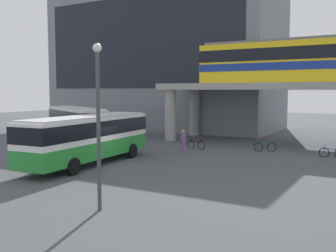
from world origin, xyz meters
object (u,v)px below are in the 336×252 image
object	(u,v)px
station_building	(164,54)
pedestrian_walking_across	(183,142)
bicycle_green	(265,147)
bus_secondary	(76,120)
bus_main	(88,134)
train	(332,59)
bicycle_blue	(332,153)
bicycle_black	(196,145)

from	to	relation	value
station_building	pedestrian_walking_across	distance (m)	23.72
bicycle_green	pedestrian_walking_across	xyz separation A→B (m)	(-5.38, -3.83, 0.51)
bus_secondary	bicycle_green	distance (m)	18.66
station_building	bus_main	distance (m)	28.42
train	bus_secondary	world-z (taller)	train
bus_secondary	bicycle_blue	xyz separation A→B (m)	(23.56, 1.30, -1.63)
bus_main	bicycle_black	xyz separation A→B (m)	(3.08, 9.84, -1.63)
station_building	bicycle_green	world-z (taller)	station_building
bus_secondary	bicycle_blue	world-z (taller)	bus_secondary
train	bus_secondary	xyz separation A→B (m)	(-22.59, -6.84, -5.52)
train	bicycle_green	bearing A→B (deg)	-128.93
bus_main	bus_secondary	bearing A→B (deg)	136.30
bus_secondary	pedestrian_walking_across	size ratio (longest dim) A/B	5.95
station_building	bicycle_blue	size ratio (longest dim) A/B	16.49
bus_main	train	bearing A→B (deg)	52.69
train	bus_main	world-z (taller)	train
train	bus_secondary	bearing A→B (deg)	-163.16
station_building	bicycle_black	distance (m)	22.23
bus_main	bicycle_green	distance (m)	14.27
bicycle_green	bicycle_blue	world-z (taller)	same
bicycle_blue	station_building	bearing A→B (deg)	147.21
bicycle_green	bicycle_blue	size ratio (longest dim) A/B	0.95
station_building	bicycle_green	distance (m)	24.72
bus_secondary	bicycle_black	size ratio (longest dim) A/B	6.13
train	bus_main	distance (m)	21.40
bicycle_green	bus_main	bearing A→B (deg)	-126.56
station_building	pedestrian_walking_across	world-z (taller)	station_building
bus_secondary	bicycle_black	distance (m)	13.24
station_building	train	distance (m)	23.95
station_building	bus_main	world-z (taller)	station_building
bus_secondary	station_building	bearing A→B (deg)	87.86
bicycle_black	station_building	bearing A→B (deg)	128.32
bus_secondary	pedestrian_walking_across	bearing A→B (deg)	-8.91
bus_secondary	bus_main	bearing A→B (deg)	-43.70
station_building	bicycle_black	size ratio (longest dim) A/B	16.61
train	bus_main	xyz separation A→B (m)	(-12.53, -16.45, -5.52)
pedestrian_walking_across	bus_secondary	bearing A→B (deg)	171.09
pedestrian_walking_across	bicycle_black	bearing A→B (deg)	89.68
bicycle_green	pedestrian_walking_across	bearing A→B (deg)	-144.53
station_building	pedestrian_walking_across	xyz separation A→B (m)	(12.52, -18.14, -8.75)
bicycle_blue	pedestrian_walking_across	size ratio (longest dim) A/B	0.98
bus_main	bicycle_black	bearing A→B (deg)	72.64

